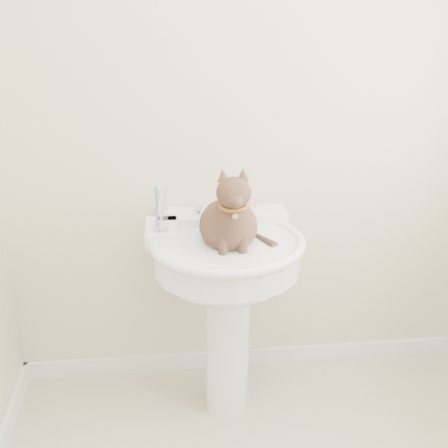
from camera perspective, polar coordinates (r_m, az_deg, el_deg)
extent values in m
cube|color=white|center=(2.96, 2.09, -13.38)|extent=(2.20, 0.02, 0.09)
cylinder|color=white|center=(2.54, 0.34, -12.23)|extent=(0.19, 0.19, 0.69)
cylinder|color=white|center=(2.30, 0.37, -3.24)|extent=(0.60, 0.60, 0.13)
ellipsoid|color=white|center=(2.33, 0.36, -4.66)|extent=(0.56, 0.48, 0.22)
torus|color=white|center=(2.27, 0.37, -1.89)|extent=(0.64, 0.64, 0.04)
cube|color=white|center=(2.46, -0.15, 0.65)|extent=(0.56, 0.15, 0.06)
cube|color=white|center=(2.34, -6.38, -0.85)|extent=(0.13, 0.20, 0.06)
cylinder|color=silver|center=(2.40, -0.05, 1.42)|extent=(0.05, 0.05, 0.05)
cylinder|color=silver|center=(2.34, 0.07, 1.63)|extent=(0.04, 0.04, 0.14)
sphere|color=white|center=(2.40, -2.71, 1.95)|extent=(0.06, 0.06, 0.06)
sphere|color=white|center=(2.42, 2.49, 2.14)|extent=(0.06, 0.06, 0.06)
cube|color=#F03E29|center=(2.50, 2.07, 2.11)|extent=(0.10, 0.08, 0.03)
cylinder|color=silver|center=(2.28, -6.42, -0.59)|extent=(0.07, 0.07, 0.01)
cylinder|color=white|center=(2.26, -6.48, 0.47)|extent=(0.06, 0.06, 0.09)
cylinder|color=blue|center=(2.24, -6.84, 1.62)|extent=(0.01, 0.01, 0.17)
cylinder|color=white|center=(2.24, -6.54, 1.64)|extent=(0.01, 0.01, 0.17)
cylinder|color=pink|center=(2.24, -6.23, 1.65)|extent=(0.01, 0.01, 0.17)
ellipsoid|color=#502F21|center=(2.26, 0.46, -0.14)|extent=(0.23, 0.27, 0.21)
ellipsoid|color=#502F21|center=(2.14, 0.74, 0.44)|extent=(0.15, 0.14, 0.19)
ellipsoid|color=#502F21|center=(2.06, 0.86, 3.19)|extent=(0.13, 0.12, 0.12)
cone|color=#502F21|center=(2.06, -0.23, 4.97)|extent=(0.05, 0.05, 0.05)
cone|color=#502F21|center=(2.07, 1.82, 5.03)|extent=(0.05, 0.05, 0.05)
cylinder|color=#502F21|center=(2.32, 3.41, -1.42)|extent=(0.03, 0.03, 0.25)
torus|color=brown|center=(2.10, 0.81, 1.87)|extent=(0.11, 0.11, 0.01)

